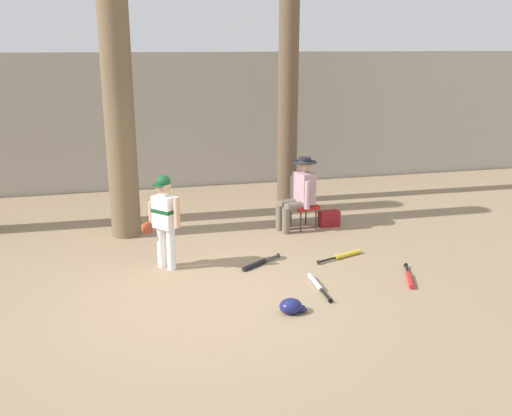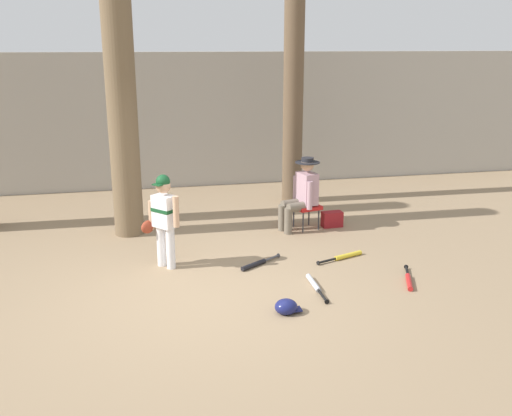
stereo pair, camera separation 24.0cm
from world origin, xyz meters
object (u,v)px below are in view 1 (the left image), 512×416
(bat_yellow_trainer, at_px, (344,255))
(bat_black_composite, at_px, (257,264))
(seated_spectator, at_px, (299,192))
(batting_helmet_navy, at_px, (291,306))
(bat_aluminum_silver, at_px, (317,284))
(tree_near_player, at_px, (118,94))
(bat_red_barrel, at_px, (410,278))
(folding_stool, at_px, (304,207))
(handbag_beside_stool, at_px, (329,219))
(young_ballplayer, at_px, (164,216))
(tree_behind_spectator, at_px, (288,66))

(bat_yellow_trainer, height_order, bat_black_composite, same)
(seated_spectator, height_order, batting_helmet_navy, seated_spectator)
(seated_spectator, bearing_deg, bat_aluminum_silver, -102.21)
(tree_near_player, xyz_separation_m, bat_yellow_trainer, (3.01, -1.82, -2.21))
(tree_near_player, relative_size, bat_red_barrel, 6.95)
(bat_black_composite, bearing_deg, seated_spectator, 53.58)
(tree_near_player, relative_size, folding_stool, 10.40)
(bat_red_barrel, xyz_separation_m, bat_aluminum_silver, (-1.23, 0.11, -0.00))
(handbag_beside_stool, bearing_deg, bat_black_composite, -137.60)
(bat_black_composite, distance_m, bat_aluminum_silver, 1.04)
(young_ballplayer, height_order, batting_helmet_navy, young_ballplayer)
(seated_spectator, distance_m, handbag_beside_stool, 0.75)
(tree_behind_spectator, distance_m, batting_helmet_navy, 5.49)
(young_ballplayer, bearing_deg, handbag_beside_stool, 23.42)
(bat_red_barrel, bearing_deg, seated_spectator, 106.79)
(seated_spectator, bearing_deg, handbag_beside_stool, 3.51)
(folding_stool, bearing_deg, bat_red_barrel, -75.44)
(bat_yellow_trainer, relative_size, bat_aluminum_silver, 0.95)
(tree_behind_spectator, distance_m, seated_spectator, 2.64)
(tree_behind_spectator, height_order, handbag_beside_stool, tree_behind_spectator)
(bat_yellow_trainer, bearing_deg, handbag_beside_stool, 77.72)
(tree_behind_spectator, distance_m, young_ballplayer, 4.37)
(handbag_beside_stool, bearing_deg, bat_aluminum_silver, -114.18)
(tree_behind_spectator, xyz_separation_m, folding_stool, (-0.24, -1.74, -2.21))
(batting_helmet_navy, bearing_deg, handbag_beside_stool, 61.74)
(tree_behind_spectator, height_order, bat_aluminum_silver, tree_behind_spectator)
(bat_red_barrel, bearing_deg, folding_stool, 104.56)
(bat_aluminum_silver, bearing_deg, seated_spectator, 77.79)
(bat_black_composite, xyz_separation_m, batting_helmet_navy, (0.02, -1.49, 0.04))
(folding_stool, xyz_separation_m, batting_helmet_navy, (-1.14, -2.96, -0.29))
(seated_spectator, height_order, bat_red_barrel, seated_spectator)
(young_ballplayer, relative_size, handbag_beside_stool, 3.84)
(tree_behind_spectator, height_order, batting_helmet_navy, tree_behind_spectator)
(tree_behind_spectator, distance_m, bat_aluminum_silver, 4.88)
(tree_behind_spectator, bearing_deg, handbag_beside_stool, -82.70)
(tree_near_player, distance_m, seated_spectator, 3.23)
(bat_yellow_trainer, xyz_separation_m, bat_aluminum_silver, (-0.74, -0.89, -0.00))
(bat_black_composite, distance_m, batting_helmet_navy, 1.49)
(tree_behind_spectator, xyz_separation_m, bat_black_composite, (-1.40, -3.21, -2.54))
(bat_red_barrel, distance_m, batting_helmet_navy, 1.84)
(handbag_beside_stool, bearing_deg, tree_near_player, 173.85)
(bat_black_composite, bearing_deg, tree_near_player, 132.95)
(young_ballplayer, height_order, bat_yellow_trainer, young_ballplayer)
(tree_near_player, xyz_separation_m, folding_stool, (2.87, -0.37, -1.87))
(folding_stool, relative_size, bat_aluminum_silver, 0.60)
(folding_stool, xyz_separation_m, bat_aluminum_silver, (-0.60, -2.34, -0.33))
(tree_behind_spectator, relative_size, folding_stool, 11.86)
(tree_near_player, height_order, bat_red_barrel, tree_near_player)
(tree_behind_spectator, relative_size, bat_aluminum_silver, 7.16)
(seated_spectator, xyz_separation_m, handbag_beside_stool, (0.55, 0.03, -0.51))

